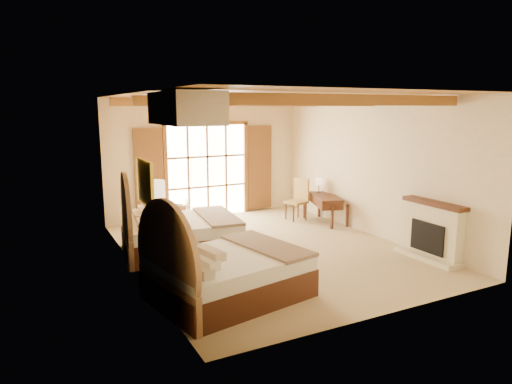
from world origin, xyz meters
TOP-DOWN VIEW (x-y plane):
  - floor at (0.00, 0.00)m, footprint 7.00×7.00m
  - wall_back at (0.00, 3.50)m, footprint 5.50×0.00m
  - wall_left at (-2.75, 0.00)m, footprint 0.00×7.00m
  - wall_right at (2.75, 0.00)m, footprint 0.00×7.00m
  - ceiling at (0.00, 0.00)m, footprint 7.00×7.00m
  - ceiling_beams at (0.00, 0.00)m, footprint 5.39×4.60m
  - french_doors at (0.00, 3.44)m, footprint 3.95×0.08m
  - fireplace at (2.60, -2.00)m, footprint 0.46×1.40m
  - painting at (-2.70, -0.75)m, footprint 0.06×0.95m
  - canopy_valance at (-2.40, -2.00)m, footprint 0.70×1.40m
  - bed_near at (-1.89, -1.88)m, footprint 2.57×2.11m
  - bed_far at (-1.84, 0.67)m, footprint 2.50×2.00m
  - nightstand at (-2.43, -1.06)m, footprint 0.59×0.59m
  - floor_lamp at (-2.50, -0.51)m, footprint 0.37×0.37m
  - armchair at (-1.36, 2.39)m, footprint 1.03×1.04m
  - ottoman at (-0.76, 2.05)m, footprint 0.58×0.58m
  - desk at (2.45, 1.35)m, footprint 0.98×1.44m
  - desk_chair at (1.94, 1.92)m, footprint 0.62×0.61m
  - desk_lamp at (2.54, 1.79)m, footprint 0.18×0.18m

SIDE VIEW (x-z plane):
  - floor at x=0.00m, z-range 0.00..0.00m
  - ottoman at x=-0.76m, z-range 0.00..0.42m
  - nightstand at x=-2.43m, z-range 0.00..0.55m
  - desk_chair at x=1.94m, z-range -0.21..0.90m
  - armchair at x=-1.36m, z-range 0.00..0.74m
  - desk at x=2.45m, z-range 0.03..0.74m
  - bed_near at x=-1.89m, z-range -0.30..1.20m
  - bed_far at x=-1.84m, z-range -0.30..1.21m
  - fireplace at x=2.60m, z-range -0.07..1.09m
  - desk_lamp at x=2.54m, z-range 0.81..1.18m
  - french_doors at x=0.00m, z-range -0.05..2.55m
  - floor_lamp at x=-2.50m, z-range 0.60..2.33m
  - wall_back at x=0.00m, z-range -1.15..4.35m
  - wall_left at x=-2.75m, z-range -1.90..5.10m
  - wall_right at x=2.75m, z-range -1.90..5.10m
  - painting at x=-2.70m, z-range 1.38..2.12m
  - canopy_valance at x=-2.40m, z-range 2.73..3.18m
  - ceiling_beams at x=0.00m, z-range 2.99..3.17m
  - ceiling at x=0.00m, z-range 3.20..3.20m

